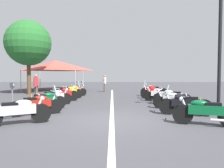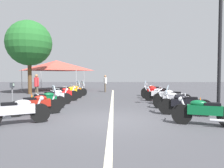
{
  "view_description": "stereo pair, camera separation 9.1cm",
  "coord_description": "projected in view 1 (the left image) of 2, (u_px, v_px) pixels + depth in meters",
  "views": [
    {
      "loc": [
        -7.41,
        -0.01,
        1.63
      ],
      "look_at": [
        3.93,
        0.0,
        1.13
      ],
      "focal_mm": 33.06,
      "sensor_mm": 36.0,
      "label": 1
    },
    {
      "loc": [
        -7.41,
        -0.11,
        1.63
      ],
      "look_at": [
        3.93,
        0.0,
        1.13
      ],
      "focal_mm": 33.06,
      "sensor_mm": 36.0,
      "label": 2
    }
  ],
  "objects": [
    {
      "name": "motorcycle_left_row_3",
      "position": [
        54.0,
        97.0,
        11.07
      ],
      "size": [
        1.32,
        1.74,
        0.99
      ],
      "rotation": [
        0.0,
        0.0,
        -0.94
      ],
      "color": "black",
      "rests_on": "ground_plane"
    },
    {
      "name": "motorcycle_right_row_1",
      "position": [
        185.0,
        104.0,
        8.32
      ],
      "size": [
        0.87,
        2.07,
        1.22
      ],
      "rotation": [
        0.0,
        0.0,
        1.3
      ],
      "color": "black",
      "rests_on": "ground_plane"
    },
    {
      "name": "motorcycle_left_row_0",
      "position": [
        18.0,
        111.0,
        6.73
      ],
      "size": [
        1.13,
        1.94,
        1.01
      ],
      "rotation": [
        0.0,
        0.0,
        -1.09
      ],
      "color": "black",
      "rests_on": "ground_plane"
    },
    {
      "name": "roadside_tree_0",
      "position": [
        28.0,
        43.0,
        17.38
      ],
      "size": [
        3.8,
        3.8,
        6.22
      ],
      "color": "brown",
      "rests_on": "ground_plane"
    },
    {
      "name": "event_tent",
      "position": [
        55.0,
        65.0,
        22.17
      ],
      "size": [
        5.8,
        5.8,
        3.2
      ],
      "color": "#E54C3F",
      "rests_on": "ground_plane"
    },
    {
      "name": "lane_centre_stripe",
      "position": [
        112.0,
        103.0,
        11.91
      ],
      "size": [
        20.54,
        0.16,
        0.01
      ],
      "primitive_type": "cube",
      "color": "beige",
      "rests_on": "ground_plane"
    },
    {
      "name": "motorcycle_right_row_5",
      "position": [
        155.0,
        92.0,
        14.1
      ],
      "size": [
        0.9,
        2.0,
        0.98
      ],
      "rotation": [
        0.0,
        0.0,
        1.28
      ],
      "color": "black",
      "rests_on": "ground_plane"
    },
    {
      "name": "motorcycle_left_row_6",
      "position": [
        73.0,
        90.0,
        15.63
      ],
      "size": [
        1.15,
        1.98,
        1.19
      ],
      "rotation": [
        0.0,
        0.0,
        -1.1
      ],
      "color": "black",
      "rests_on": "ground_plane"
    },
    {
      "name": "traffic_cone_1",
      "position": [
        200.0,
        103.0,
        9.68
      ],
      "size": [
        0.36,
        0.36,
        0.61
      ],
      "color": "orange",
      "rests_on": "ground_plane"
    },
    {
      "name": "motorcycle_left_row_1",
      "position": [
        37.0,
        104.0,
        8.36
      ],
      "size": [
        1.19,
        1.92,
        1.19
      ],
      "rotation": [
        0.0,
        0.0,
        -1.05
      ],
      "color": "black",
      "rests_on": "ground_plane"
    },
    {
      "name": "motorcycle_right_row_0",
      "position": [
        205.0,
        111.0,
        6.65
      ],
      "size": [
        0.9,
        1.98,
        1.01
      ],
      "rotation": [
        0.0,
        0.0,
        1.26
      ],
      "color": "black",
      "rests_on": "ground_plane"
    },
    {
      "name": "ground_plane",
      "position": [
        112.0,
        120.0,
        7.47
      ],
      "size": [
        80.0,
        80.0,
        0.0
      ],
      "primitive_type": "plane",
      "color": "#424247"
    },
    {
      "name": "motorcycle_left_row_4",
      "position": [
        63.0,
        94.0,
        12.68
      ],
      "size": [
        1.15,
        1.85,
        1.0
      ],
      "rotation": [
        0.0,
        0.0,
        -1.05
      ],
      "color": "black",
      "rests_on": "ground_plane"
    },
    {
      "name": "motorcycle_right_row_2",
      "position": [
        175.0,
        100.0,
        9.77
      ],
      "size": [
        1.02,
        2.04,
        0.98
      ],
      "rotation": [
        0.0,
        0.0,
        1.19
      ],
      "color": "black",
      "rests_on": "ground_plane"
    },
    {
      "name": "motorcycle_right_row_4",
      "position": [
        160.0,
        94.0,
        12.63
      ],
      "size": [
        1.04,
        1.99,
        0.99
      ],
      "rotation": [
        0.0,
        0.0,
        1.16
      ],
      "color": "black",
      "rests_on": "ground_plane"
    },
    {
      "name": "motorcycle_right_row_3",
      "position": [
        171.0,
        97.0,
        11.11
      ],
      "size": [
        0.99,
        1.95,
        1.0
      ],
      "rotation": [
        0.0,
        0.0,
        1.18
      ],
      "color": "black",
      "rests_on": "ground_plane"
    },
    {
      "name": "motorcycle_right_row_6",
      "position": [
        153.0,
        90.0,
        15.67
      ],
      "size": [
        0.86,
        1.99,
        1.21
      ],
      "rotation": [
        0.0,
        0.0,
        1.3
      ],
      "color": "black",
      "rests_on": "ground_plane"
    },
    {
      "name": "street_lamp_twin_globe",
      "position": [
        220.0,
        29.0,
        8.61
      ],
      "size": [
        0.32,
        1.22,
        5.29
      ],
      "color": "black",
      "rests_on": "ground_plane"
    },
    {
      "name": "motorcycle_left_row_2",
      "position": [
        45.0,
        100.0,
        9.69
      ],
      "size": [
        1.18,
        1.79,
        0.99
      ],
      "rotation": [
        0.0,
        0.0,
        -1.02
      ],
      "color": "black",
      "rests_on": "ground_plane"
    },
    {
      "name": "bystander_1",
      "position": [
        36.0,
        84.0,
        14.18
      ],
      "size": [
        0.38,
        0.42,
        1.68
      ],
      "rotation": [
        0.0,
        0.0,
        5.56
      ],
      "color": "brown",
      "rests_on": "ground_plane"
    },
    {
      "name": "traffic_cone_2",
      "position": [
        32.0,
        99.0,
        11.44
      ],
      "size": [
        0.36,
        0.36,
        0.61
      ],
      "color": "orange",
      "rests_on": "ground_plane"
    },
    {
      "name": "motorcycle_left_row_5",
      "position": [
        69.0,
        92.0,
        14.03
      ],
      "size": [
        1.3,
        1.77,
        1.22
      ],
      "rotation": [
        0.0,
        0.0,
        -0.96
      ],
      "color": "black",
      "rests_on": "ground_plane"
    },
    {
      "name": "parking_meter",
      "position": [
        12.0,
        91.0,
        9.15
      ],
      "size": [
        0.18,
        0.13,
        1.29
      ],
      "rotation": [
        0.0,
        0.0,
        -1.59
      ],
      "color": "slate",
      "rests_on": "ground_plane"
    },
    {
      "name": "bystander_0",
      "position": [
        105.0,
        82.0,
        19.66
      ],
      "size": [
        0.53,
        0.32,
        1.62
      ],
      "rotation": [
        0.0,
        0.0,
        1.71
      ],
      "color": "brown",
      "rests_on": "ground_plane"
    }
  ]
}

